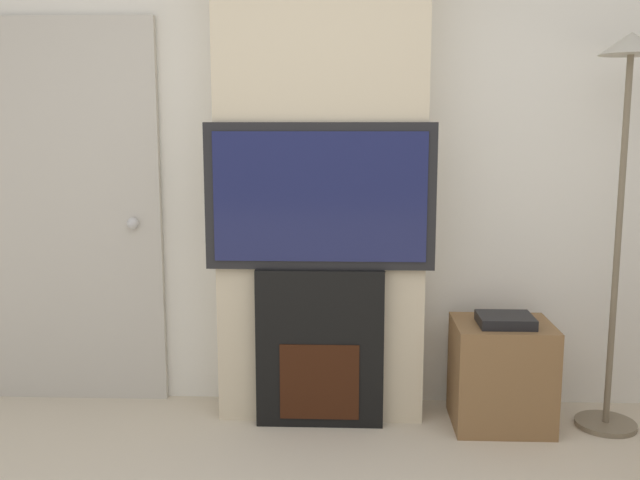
# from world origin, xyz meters

# --- Properties ---
(wall_back) EXTENTS (6.00, 0.06, 2.70)m
(wall_back) POSITION_xyz_m (0.00, 2.03, 1.35)
(wall_back) COLOR silver
(wall_back) RESTS_ON ground_plane
(chimney_breast) EXTENTS (1.02, 0.31, 2.70)m
(chimney_breast) POSITION_xyz_m (0.00, 1.85, 1.35)
(chimney_breast) COLOR beige
(chimney_breast) RESTS_ON ground_plane
(fireplace) EXTENTS (0.62, 0.15, 0.78)m
(fireplace) POSITION_xyz_m (0.00, 1.69, 0.39)
(fireplace) COLOR black
(fireplace) RESTS_ON ground_plane
(television) EXTENTS (1.09, 0.07, 0.70)m
(television) POSITION_xyz_m (0.00, 1.69, 1.13)
(television) COLOR black
(television) RESTS_ON fireplace
(floor_lamp) EXTENTS (0.29, 0.29, 1.88)m
(floor_lamp) POSITION_xyz_m (1.41, 1.70, 1.38)
(floor_lamp) COLOR #726651
(floor_lamp) RESTS_ON ground_plane
(media_stand) EXTENTS (0.47, 0.40, 0.57)m
(media_stand) POSITION_xyz_m (0.89, 1.70, 0.27)
(media_stand) COLOR brown
(media_stand) RESTS_ON ground_plane
(entry_door) EXTENTS (0.93, 0.09, 2.01)m
(entry_door) POSITION_xyz_m (-1.31, 1.97, 1.00)
(entry_door) COLOR #BCB7AD
(entry_door) RESTS_ON ground_plane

